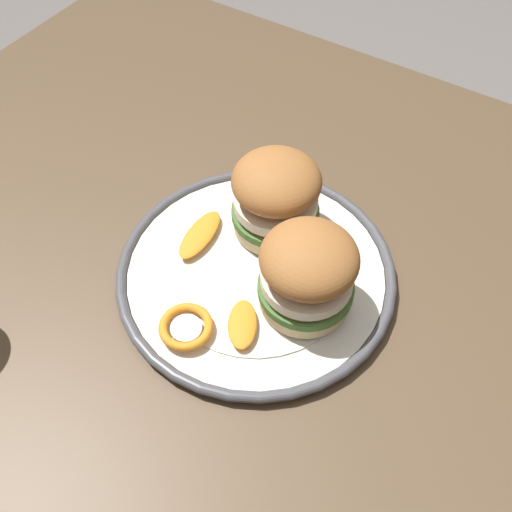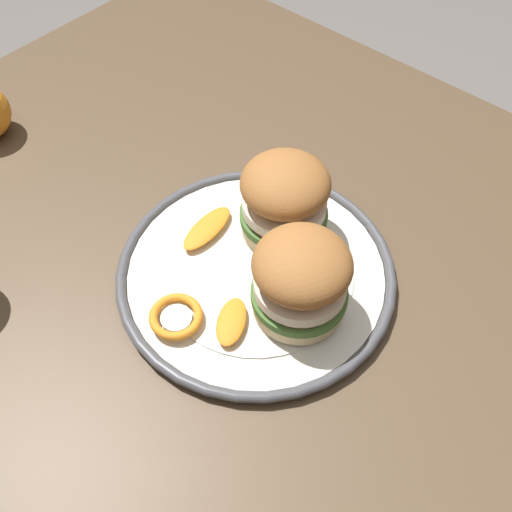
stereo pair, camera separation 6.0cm
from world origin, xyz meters
The scene contains 8 objects.
ground_plane centered at (0.00, 0.00, 0.00)m, with size 8.00×8.00×0.00m, color slate.
dining_table centered at (0.00, 0.00, 0.65)m, with size 1.16×1.01×0.75m.
dinner_plate centered at (-0.01, -0.04, 0.76)m, with size 0.32×0.32×0.02m.
sandwich_half_left centered at (0.01, -0.11, 0.82)m, with size 0.14×0.14×0.10m.
sandwich_half_right centered at (-0.07, -0.04, 0.82)m, with size 0.13×0.13×0.10m.
orange_peel_curled centered at (0.01, 0.06, 0.77)m, with size 0.06×0.06×0.01m.
orange_peel_strip_long centered at (-0.03, 0.03, 0.77)m, with size 0.06×0.07×0.01m.
orange_peel_strip_short centered at (0.07, -0.05, 0.77)m, with size 0.04×0.08×0.01m.
Camera 1 is at (-0.21, 0.28, 1.30)m, focal length 40.89 mm.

